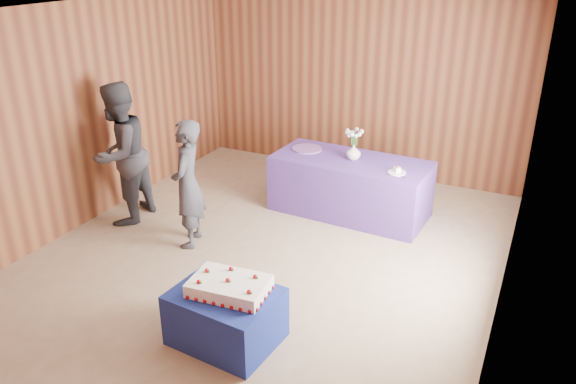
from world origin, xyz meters
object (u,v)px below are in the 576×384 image
Objects in this scene: serving_table at (350,186)px; guest_right at (120,154)px; cake_table at (226,316)px; sheet_cake at (229,286)px; vase at (353,152)px; guest_left at (188,184)px.

guest_right is (-2.52, -1.43, 0.52)m from serving_table.
cake_table is 1.22× the size of sheet_cake.
serving_table is 2.95m from guest_right.
vase is (0.08, 2.97, 0.29)m from sheet_cake.
guest_right is at bearing -150.23° from vase.
guest_left is at bearing -128.01° from serving_table.
cake_table is 4.66× the size of vase.
sheet_cake is (-0.06, -2.94, 0.19)m from serving_table.
serving_table is 2.72× the size of sheet_cake.
vase reaches higher than cake_table.
vase is (0.11, 2.99, 0.60)m from cake_table.
guest_left is 0.85× the size of guest_right.
sheet_cake is 2.91m from guest_right.
serving_table is at bearing 93.36° from cake_table.
vase is 2.17m from guest_left.
vase is 0.13× the size of guest_left.
guest_right is at bearing -147.25° from serving_table.
sheet_cake is (0.03, 0.03, 0.31)m from cake_table.
guest_right is at bearing 143.25° from sheet_cake.
serving_table is 10.35× the size of vase.
vase is 2.93m from guest_right.
guest_right is at bearing 152.81° from cake_table.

